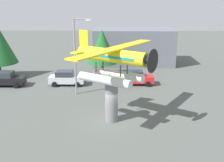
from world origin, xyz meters
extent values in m
plane|color=#515651|center=(0.00, 0.00, 0.00)|extent=(140.00, 140.00, 0.00)
cylinder|color=slate|center=(0.00, 0.00, 1.77)|extent=(1.10, 1.10, 3.54)
cylinder|color=silver|center=(-0.55, -0.84, 3.89)|extent=(4.40, 3.21, 0.70)
cylinder|color=#333338|center=(0.73, -1.07, 4.69)|extent=(0.14, 0.14, 0.90)
cylinder|color=#333338|center=(-1.28, 0.24, 4.69)|extent=(0.14, 0.14, 0.90)
cylinder|color=silver|center=(0.55, 0.84, 3.89)|extent=(4.40, 3.21, 0.70)
cylinder|color=#333338|center=(1.28, -0.24, 4.69)|extent=(0.14, 0.14, 0.90)
cylinder|color=#333338|center=(-0.73, 1.07, 4.69)|extent=(0.14, 0.14, 0.90)
cylinder|color=yellow|center=(0.00, 0.00, 5.69)|extent=(5.79, 4.31, 1.10)
cube|color=teal|center=(0.17, -0.11, 5.69)|extent=(4.26, 3.32, 0.20)
cone|color=#262628|center=(2.72, -1.77, 5.69)|extent=(1.07, 1.12, 0.88)
cylinder|color=black|center=(3.06, -1.99, 5.69)|extent=(1.02, 1.53, 1.80)
cube|color=yellow|center=(0.34, -0.22, 6.30)|extent=(6.60, 9.31, 0.12)
cube|color=yellow|center=(-2.35, 1.53, 5.79)|extent=(2.12, 2.73, 0.10)
cube|color=yellow|center=(-2.35, 1.53, 6.89)|extent=(0.82, 0.59, 1.30)
cube|color=black|center=(-12.71, 9.61, 0.72)|extent=(4.20, 1.70, 0.80)
cube|color=#2D333D|center=(-12.96, 9.61, 1.44)|extent=(2.00, 1.56, 0.64)
cylinder|color=black|center=(-11.36, 8.71, 0.32)|extent=(0.64, 0.22, 0.64)
cylinder|color=black|center=(-11.36, 10.51, 0.32)|extent=(0.64, 0.22, 0.64)
cube|color=silver|center=(-5.59, 10.12, 0.72)|extent=(4.20, 1.70, 0.80)
cube|color=#2D333D|center=(-5.84, 10.12, 1.44)|extent=(2.00, 1.56, 0.64)
cylinder|color=black|center=(-4.24, 9.22, 0.32)|extent=(0.64, 0.22, 0.64)
cylinder|color=black|center=(-4.24, 11.02, 0.32)|extent=(0.64, 0.22, 0.64)
cylinder|color=black|center=(-6.94, 9.22, 0.32)|extent=(0.64, 0.22, 0.64)
cylinder|color=black|center=(-6.94, 11.02, 0.32)|extent=(0.64, 0.22, 0.64)
cube|color=red|center=(2.84, 10.42, 0.72)|extent=(4.20, 1.70, 0.80)
cube|color=#2D333D|center=(2.59, 10.42, 1.44)|extent=(2.00, 1.56, 0.64)
cylinder|color=black|center=(4.19, 9.52, 0.32)|extent=(0.64, 0.22, 0.64)
cylinder|color=black|center=(4.19, 11.32, 0.32)|extent=(0.64, 0.22, 0.64)
cylinder|color=black|center=(1.49, 9.52, 0.32)|extent=(0.64, 0.22, 0.64)
cylinder|color=black|center=(1.49, 11.32, 0.32)|extent=(0.64, 0.22, 0.64)
cylinder|color=gray|center=(-3.99, 6.87, 4.08)|extent=(0.18, 0.18, 8.16)
cylinder|color=gray|center=(-3.19, 6.87, 8.06)|extent=(1.60, 0.12, 0.12)
cube|color=silver|center=(-2.49, 6.87, 8.01)|extent=(0.50, 0.28, 0.20)
cube|color=slate|center=(3.10, 22.00, 2.78)|extent=(12.48, 6.84, 5.56)
cylinder|color=brown|center=(-14.96, 13.09, 1.01)|extent=(0.36, 0.36, 2.02)
cylinder|color=brown|center=(-1.50, 14.67, 0.86)|extent=(0.36, 0.36, 1.71)
cone|color=#1E6028|center=(-1.50, 14.67, 3.96)|extent=(4.03, 4.03, 4.48)
camera|label=1|loc=(0.39, -21.56, 10.03)|focal=43.83mm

